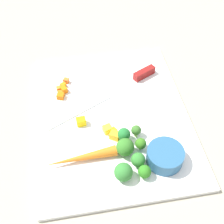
# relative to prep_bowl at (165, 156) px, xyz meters

# --- Properties ---
(ground_plane) EXTENTS (4.00, 4.00, 0.00)m
(ground_plane) POSITION_rel_prep_bowl_xyz_m (-0.16, -0.10, -0.03)
(ground_plane) COLOR #9F9883
(cutting_board) EXTENTS (0.50, 0.39, 0.01)m
(cutting_board) POSITION_rel_prep_bowl_xyz_m (-0.16, -0.10, -0.02)
(cutting_board) COLOR white
(cutting_board) RESTS_ON ground_plane
(prep_bowl) EXTENTS (0.09, 0.09, 0.04)m
(prep_bowl) POSITION_rel_prep_bowl_xyz_m (0.00, 0.00, 0.00)
(prep_bowl) COLOR #2B5E86
(prep_bowl) RESTS_ON cutting_board
(chef_knife) EXTENTS (0.18, 0.33, 0.02)m
(chef_knife) POSITION_rel_prep_bowl_xyz_m (-0.25, -0.05, -0.01)
(chef_knife) COLOR silver
(chef_knife) RESTS_ON cutting_board
(whole_carrot) EXTENTS (0.04, 0.17, 0.03)m
(whole_carrot) POSITION_rel_prep_bowl_xyz_m (-0.03, -0.19, -0.01)
(whole_carrot) COLOR orange
(whole_carrot) RESTS_ON cutting_board
(carrot_dice_0) EXTENTS (0.02, 0.02, 0.01)m
(carrot_dice_0) POSITION_rel_prep_bowl_xyz_m (-0.28, -0.21, -0.01)
(carrot_dice_0) COLOR orange
(carrot_dice_0) RESTS_ON cutting_board
(carrot_dice_1) EXTENTS (0.02, 0.02, 0.01)m
(carrot_dice_1) POSITION_rel_prep_bowl_xyz_m (-0.24, -0.22, -0.01)
(carrot_dice_1) COLOR orange
(carrot_dice_1) RESTS_ON cutting_board
(carrot_dice_2) EXTENTS (0.02, 0.02, 0.01)m
(carrot_dice_2) POSITION_rel_prep_bowl_xyz_m (-0.30, -0.21, -0.01)
(carrot_dice_2) COLOR orange
(carrot_dice_2) RESTS_ON cutting_board
(carrot_dice_3) EXTENTS (0.01, 0.02, 0.01)m
(carrot_dice_3) POSITION_rel_prep_bowl_xyz_m (-0.25, -0.22, -0.01)
(carrot_dice_3) COLOR orange
(carrot_dice_3) RESTS_ON cutting_board
(carrot_dice_4) EXTENTS (0.01, 0.01, 0.01)m
(carrot_dice_4) POSITION_rel_prep_bowl_xyz_m (-0.27, -0.23, -0.01)
(carrot_dice_4) COLOR orange
(carrot_dice_4) RESTS_ON cutting_board
(carrot_dice_5) EXTENTS (0.02, 0.02, 0.02)m
(carrot_dice_5) POSITION_rel_prep_bowl_xyz_m (-0.26, -0.21, -0.01)
(carrot_dice_5) COLOR orange
(carrot_dice_5) RESTS_ON cutting_board
(pepper_dice_0) EXTENTS (0.02, 0.02, 0.01)m
(pepper_dice_0) POSITION_rel_prep_bowl_xyz_m (-0.10, -0.10, -0.01)
(pepper_dice_0) COLOR yellow
(pepper_dice_0) RESTS_ON cutting_board
(pepper_dice_1) EXTENTS (0.02, 0.02, 0.02)m
(pepper_dice_1) POSITION_rel_prep_bowl_xyz_m (-0.14, -0.18, -0.01)
(pepper_dice_1) COLOR yellow
(pepper_dice_1) RESTS_ON cutting_board
(pepper_dice_2) EXTENTS (0.03, 0.03, 0.02)m
(pepper_dice_2) POSITION_rel_prep_bowl_xyz_m (-0.08, -0.10, -0.01)
(pepper_dice_2) COLOR yellow
(pepper_dice_2) RESTS_ON cutting_board
(pepper_dice_3) EXTENTS (0.02, 0.02, 0.02)m
(pepper_dice_3) POSITION_rel_prep_bowl_xyz_m (-0.10, -0.12, -0.01)
(pepper_dice_3) COLOR yellow
(pepper_dice_3) RESTS_ON cutting_board
(broccoli_floret_0) EXTENTS (0.03, 0.03, 0.04)m
(broccoli_floret_0) POSITION_rel_prep_bowl_xyz_m (0.00, -0.06, 0.00)
(broccoli_floret_0) COLOR #86B965
(broccoli_floret_0) RESTS_ON cutting_board
(broccoli_floret_1) EXTENTS (0.03, 0.03, 0.03)m
(broccoli_floret_1) POSITION_rel_prep_bowl_xyz_m (-0.04, -0.05, 0.00)
(broccoli_floret_1) COLOR #8CB562
(broccoli_floret_1) RESTS_ON cutting_board
(broccoli_floret_2) EXTENTS (0.03, 0.03, 0.03)m
(broccoli_floret_2) POSITION_rel_prep_bowl_xyz_m (0.03, -0.06, -0.00)
(broccoli_floret_2) COLOR #90B96B
(broccoli_floret_2) RESTS_ON cutting_board
(broccoli_floret_3) EXTENTS (0.02, 0.02, 0.03)m
(broccoli_floret_3) POSITION_rel_prep_bowl_xyz_m (-0.08, -0.05, 0.00)
(broccoli_floret_3) COLOR #98C260
(broccoli_floret_3) RESTS_ON cutting_board
(broccoli_floret_4) EXTENTS (0.03, 0.03, 0.04)m
(broccoli_floret_4) POSITION_rel_prep_bowl_xyz_m (-0.07, -0.08, 0.00)
(broccoli_floret_4) COLOR #98B759
(broccoli_floret_4) RESTS_ON cutting_board
(broccoli_floret_5) EXTENTS (0.04, 0.04, 0.04)m
(broccoli_floret_5) POSITION_rel_prep_bowl_xyz_m (0.03, -0.10, 0.00)
(broccoli_floret_5) COLOR #95B359
(broccoli_floret_5) RESTS_ON cutting_board
(broccoli_floret_6) EXTENTS (0.04, 0.04, 0.05)m
(broccoli_floret_6) POSITION_rel_prep_bowl_xyz_m (-0.03, -0.09, 0.01)
(broccoli_floret_6) COLOR #8DBF57
(broccoli_floret_6) RESTS_ON cutting_board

